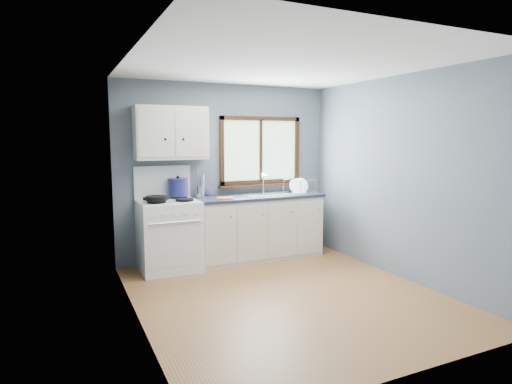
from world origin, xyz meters
name	(u,v)px	position (x,y,z in m)	size (l,w,h in m)	color
floor	(286,296)	(0.00, 0.00, -0.01)	(3.20, 3.60, 0.02)	#966434
ceiling	(288,63)	(0.00, 0.00, 2.51)	(3.20, 3.60, 0.02)	white
wall_back	(227,171)	(0.00, 1.81, 1.25)	(3.20, 0.02, 2.50)	slate
wall_front	(414,209)	(0.00, -1.81, 1.25)	(3.20, 0.02, 2.50)	slate
wall_left	(134,191)	(-1.61, 0.00, 1.25)	(0.02, 3.60, 2.50)	slate
wall_right	(401,178)	(1.61, 0.00, 1.25)	(0.02, 3.60, 2.50)	slate
gas_range	(169,233)	(-0.95, 1.47, 0.49)	(0.76, 0.69, 1.36)	white
base_cabinets	(258,230)	(0.36, 1.49, 0.41)	(1.85, 0.60, 0.88)	beige
countertop	(258,196)	(0.36, 1.49, 0.90)	(1.89, 0.64, 0.04)	#181F2E
sink	(269,199)	(0.54, 1.49, 0.86)	(0.84, 0.46, 0.44)	silver
window	(261,155)	(0.54, 1.77, 1.48)	(1.36, 0.10, 1.03)	#9EC6A8
upper_cabinets	(171,133)	(-0.85, 1.63, 1.80)	(0.95, 0.35, 0.70)	beige
skillet	(157,198)	(-1.12, 1.31, 0.99)	(0.43, 0.33, 0.05)	black
stockpot	(178,187)	(-0.77, 1.62, 1.08)	(0.35, 0.35, 0.27)	navy
utensil_crock	(200,191)	(-0.45, 1.66, 1.00)	(0.17, 0.17, 0.40)	silver
thermos	(202,186)	(-0.43, 1.65, 1.08)	(0.07, 0.07, 0.31)	silver
soap_bottle	(208,188)	(-0.32, 1.73, 1.04)	(0.09, 0.09, 0.24)	#272FAA
dish_towel	(225,198)	(-0.20, 1.34, 0.93)	(0.23, 0.16, 0.02)	orange
dish_rack	(299,189)	(1.02, 1.46, 0.98)	(0.52, 0.47, 0.22)	silver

